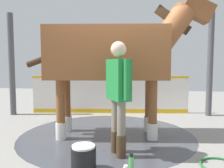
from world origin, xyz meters
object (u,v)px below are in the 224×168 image
Objects in this scene: handler at (118,90)px; wash_bucket at (84,158)px; hose_coil at (220,165)px; horse at (113,55)px; bottle_spray at (131,164)px.

wash_bucket is at bearing 27.60° from handler.
horse is at bearing -35.89° from hose_coil.
horse is 1.17m from handler.
bottle_spray is (-0.24, 0.60, -0.91)m from handler.
handler reaches higher than hose_coil.
hose_coil is at bearing 141.54° from handler.
handler is at bearing -68.08° from bottle_spray.
wash_bucket is 0.63× the size of hose_coil.
handler is 1.13m from wash_bucket.
wash_bucket is (0.40, 0.62, -0.86)m from handler.
horse is 13.48× the size of bottle_spray.
handler is 3.17× the size of hose_coil.
bottle_spray is (-0.64, -0.01, -0.05)m from wash_bucket.
handler reaches higher than wash_bucket.
wash_bucket is (0.17, 1.61, -1.43)m from horse.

